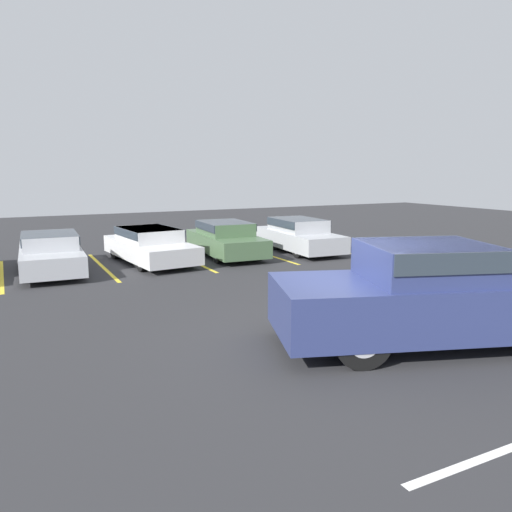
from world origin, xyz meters
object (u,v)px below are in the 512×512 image
object	(u,v)px
pickup_truck	(442,294)
wheel_stop_curb	(163,246)
parked_sedan_b	(50,252)
traffic_cone	(448,277)
parked_sedan_e	(298,234)
parked_sedan_c	(150,244)
parked_sedan_d	(226,238)

from	to	relation	value
pickup_truck	wheel_stop_curb	size ratio (longest dim) A/B	3.52
pickup_truck	parked_sedan_b	size ratio (longest dim) A/B	1.42
traffic_cone	wheel_stop_curb	distance (m)	11.36
wheel_stop_curb	pickup_truck	bearing A→B (deg)	-84.95
wheel_stop_curb	parked_sedan_e	bearing A→B (deg)	-35.82
pickup_truck	traffic_cone	world-z (taller)	pickup_truck
pickup_truck	traffic_cone	size ratio (longest dim) A/B	10.01
parked_sedan_c	parked_sedan_d	xyz separation A→B (m)	(2.84, 0.01, 0.04)
pickup_truck	traffic_cone	bearing A→B (deg)	59.38
parked_sedan_d	wheel_stop_curb	distance (m)	3.36
pickup_truck	parked_sedan_b	distance (m)	11.69
parked_sedan_d	parked_sedan_b	bearing A→B (deg)	-84.44
parked_sedan_b	wheel_stop_curb	xyz separation A→B (m)	(4.50, 3.18, -0.57)
parked_sedan_b	wheel_stop_curb	size ratio (longest dim) A/B	2.48
parked_sedan_b	parked_sedan_c	world-z (taller)	parked_sedan_b
parked_sedan_d	parked_sedan_e	size ratio (longest dim) A/B	0.96
parked_sedan_c	wheel_stop_curb	size ratio (longest dim) A/B	2.65
parked_sedan_b	wheel_stop_curb	distance (m)	5.54
pickup_truck	wheel_stop_curb	bearing A→B (deg)	113.85
parked_sedan_b	parked_sedan_d	distance (m)	6.02
traffic_cone	wheel_stop_curb	world-z (taller)	traffic_cone
parked_sedan_b	parked_sedan_e	distance (m)	8.98
parked_sedan_b	traffic_cone	bearing A→B (deg)	55.29
parked_sedan_c	parked_sedan_e	size ratio (longest dim) A/B	1.03
parked_sedan_c	parked_sedan_e	world-z (taller)	parked_sedan_e
parked_sedan_b	pickup_truck	bearing A→B (deg)	31.73
parked_sedan_c	parked_sedan_e	xyz separation A→B (m)	(5.80, -0.29, 0.04)
parked_sedan_d	parked_sedan_e	world-z (taller)	parked_sedan_e
parked_sedan_c	parked_sedan_d	bearing A→B (deg)	84.34
parked_sedan_b	parked_sedan_e	size ratio (longest dim) A/B	0.96
pickup_truck	parked_sedan_d	distance (m)	10.47
pickup_truck	wheel_stop_curb	xyz separation A→B (m)	(-1.18, 13.40, -0.86)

